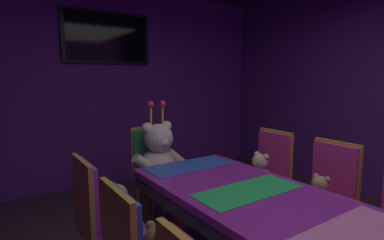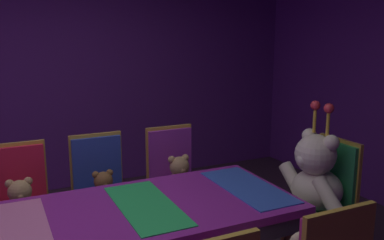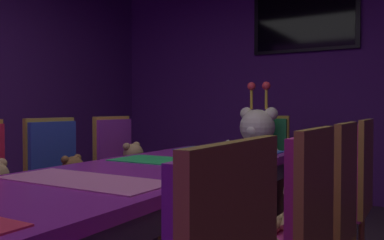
{
  "view_description": "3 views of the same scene",
  "coord_description": "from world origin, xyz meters",
  "px_view_note": "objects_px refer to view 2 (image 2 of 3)",
  "views": [
    {
      "loc": [
        -1.42,
        -1.05,
        1.5
      ],
      "look_at": [
        -0.1,
        0.89,
        1.18
      ],
      "focal_mm": 28.2,
      "sensor_mm": 36.0,
      "label": 1
    },
    {
      "loc": [
        2.22,
        -0.4,
        1.74
      ],
      "look_at": [
        -0.14,
        0.73,
        1.2
      ],
      "focal_mm": 38.97,
      "sensor_mm": 36.0,
      "label": 2
    },
    {
      "loc": [
        1.28,
        -1.63,
        1.05
      ],
      "look_at": [
        -0.13,
        0.78,
        0.97
      ],
      "focal_mm": 38.44,
      "sensor_mm": 36.0,
      "label": 3
    }
  ],
  "objects_px": {
    "chair_left_3": "(173,173)",
    "king_teddy_bear": "(313,178)",
    "chair_left_1": "(20,197)",
    "teddy_left_1": "(21,205)",
    "teddy_left_2": "(104,192)",
    "teddy_left_3": "(180,178)",
    "throne_chair": "(329,190)",
    "banquet_table": "(86,231)",
    "chair_left_2": "(99,184)"
  },
  "relations": [
    {
      "from": "banquet_table",
      "to": "chair_left_3",
      "type": "relative_size",
      "value": 2.57
    },
    {
      "from": "banquet_table",
      "to": "teddy_left_1",
      "type": "relative_size",
      "value": 7.46
    },
    {
      "from": "banquet_table",
      "to": "teddy_left_3",
      "type": "xyz_separation_m",
      "value": [
        -0.73,
        0.9,
        -0.06
      ]
    },
    {
      "from": "teddy_left_3",
      "to": "king_teddy_bear",
      "type": "xyz_separation_m",
      "value": [
        0.73,
        0.74,
        0.12
      ]
    },
    {
      "from": "chair_left_1",
      "to": "throne_chair",
      "type": "height_order",
      "value": "same"
    },
    {
      "from": "chair_left_3",
      "to": "throne_chair",
      "type": "bearing_deg",
      "value": 46.03
    },
    {
      "from": "banquet_table",
      "to": "teddy_left_1",
      "type": "distance_m",
      "value": 0.77
    },
    {
      "from": "chair_left_2",
      "to": "throne_chair",
      "type": "bearing_deg",
      "value": 60.21
    },
    {
      "from": "chair_left_1",
      "to": "chair_left_3",
      "type": "xyz_separation_m",
      "value": [
        -0.03,
        1.2,
        0.0
      ]
    },
    {
      "from": "chair_left_2",
      "to": "chair_left_1",
      "type": "bearing_deg",
      "value": -87.34
    },
    {
      "from": "banquet_table",
      "to": "chair_left_2",
      "type": "distance_m",
      "value": 0.92
    },
    {
      "from": "chair_left_2",
      "to": "king_teddy_bear",
      "type": "xyz_separation_m",
      "value": [
        0.88,
        1.36,
        0.12
      ]
    },
    {
      "from": "chair_left_2",
      "to": "teddy_left_2",
      "type": "height_order",
      "value": "chair_left_2"
    },
    {
      "from": "teddy_left_1",
      "to": "chair_left_2",
      "type": "bearing_deg",
      "value": 106.57
    },
    {
      "from": "banquet_table",
      "to": "teddy_left_3",
      "type": "relative_size",
      "value": 7.37
    },
    {
      "from": "chair_left_1",
      "to": "teddy_left_3",
      "type": "relative_size",
      "value": 2.87
    },
    {
      "from": "teddy_left_1",
      "to": "teddy_left_2",
      "type": "height_order",
      "value": "teddy_left_1"
    },
    {
      "from": "chair_left_2",
      "to": "teddy_left_2",
      "type": "distance_m",
      "value": 0.14
    },
    {
      "from": "teddy_left_1",
      "to": "chair_left_3",
      "type": "bearing_deg",
      "value": 98.18
    },
    {
      "from": "teddy_left_1",
      "to": "king_teddy_bear",
      "type": "relative_size",
      "value": 0.42
    },
    {
      "from": "chair_left_1",
      "to": "chair_left_2",
      "type": "distance_m",
      "value": 0.58
    },
    {
      "from": "teddy_left_1",
      "to": "chair_left_3",
      "type": "relative_size",
      "value": 0.34
    },
    {
      "from": "teddy_left_3",
      "to": "throne_chair",
      "type": "relative_size",
      "value": 0.35
    },
    {
      "from": "throne_chair",
      "to": "banquet_table",
      "type": "bearing_deg",
      "value": -0.0
    },
    {
      "from": "throne_chair",
      "to": "king_teddy_bear",
      "type": "bearing_deg",
      "value": -0.0
    },
    {
      "from": "banquet_table",
      "to": "chair_left_1",
      "type": "distance_m",
      "value": 0.9
    },
    {
      "from": "chair_left_3",
      "to": "king_teddy_bear",
      "type": "bearing_deg",
      "value": 40.28
    },
    {
      "from": "teddy_left_2",
      "to": "chair_left_1",
      "type": "bearing_deg",
      "value": -101.33
    },
    {
      "from": "chair_left_1",
      "to": "teddy_left_1",
      "type": "bearing_deg",
      "value": -0.0
    },
    {
      "from": "teddy_left_1",
      "to": "teddy_left_3",
      "type": "height_order",
      "value": "teddy_left_3"
    },
    {
      "from": "teddy_left_2",
      "to": "chair_left_3",
      "type": "xyz_separation_m",
      "value": [
        -0.14,
        0.62,
        0.02
      ]
    },
    {
      "from": "teddy_left_1",
      "to": "chair_left_2",
      "type": "height_order",
      "value": "chair_left_2"
    },
    {
      "from": "banquet_table",
      "to": "chair_left_2",
      "type": "bearing_deg",
      "value": 162.3
    },
    {
      "from": "king_teddy_bear",
      "to": "chair_left_3",
      "type": "bearing_deg",
      "value": -49.72
    },
    {
      "from": "chair_left_1",
      "to": "teddy_left_3",
      "type": "distance_m",
      "value": 1.21
    },
    {
      "from": "teddy_left_3",
      "to": "banquet_table",
      "type": "bearing_deg",
      "value": -51.04
    },
    {
      "from": "chair_left_1",
      "to": "teddy_left_1",
      "type": "xyz_separation_m",
      "value": [
        0.15,
        -0.0,
        -0.0
      ]
    },
    {
      "from": "teddy_left_1",
      "to": "chair_left_3",
      "type": "distance_m",
      "value": 1.22
    },
    {
      "from": "teddy_left_3",
      "to": "king_teddy_bear",
      "type": "height_order",
      "value": "king_teddy_bear"
    },
    {
      "from": "teddy_left_2",
      "to": "king_teddy_bear",
      "type": "relative_size",
      "value": 0.37
    },
    {
      "from": "chair_left_1",
      "to": "teddy_left_2",
      "type": "distance_m",
      "value": 0.59
    },
    {
      "from": "banquet_table",
      "to": "teddy_left_3",
      "type": "distance_m",
      "value": 1.16
    },
    {
      "from": "teddy_left_1",
      "to": "king_teddy_bear",
      "type": "xyz_separation_m",
      "value": [
        0.7,
        1.95,
        0.12
      ]
    },
    {
      "from": "chair_left_1",
      "to": "teddy_left_1",
      "type": "relative_size",
      "value": 2.9
    },
    {
      "from": "banquet_table",
      "to": "throne_chair",
      "type": "xyz_separation_m",
      "value": [
        0.0,
        1.81,
        -0.06
      ]
    },
    {
      "from": "banquet_table",
      "to": "teddy_left_2",
      "type": "xyz_separation_m",
      "value": [
        -0.73,
        0.28,
        -0.07
      ]
    },
    {
      "from": "throne_chair",
      "to": "king_teddy_bear",
      "type": "xyz_separation_m",
      "value": [
        0.0,
        -0.17,
        0.12
      ]
    },
    {
      "from": "chair_left_3",
      "to": "teddy_left_3",
      "type": "xyz_separation_m",
      "value": [
        0.15,
        0.0,
        0.0
      ]
    },
    {
      "from": "teddy_left_2",
      "to": "chair_left_3",
      "type": "height_order",
      "value": "chair_left_3"
    },
    {
      "from": "banquet_table",
      "to": "king_teddy_bear",
      "type": "height_order",
      "value": "king_teddy_bear"
    }
  ]
}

